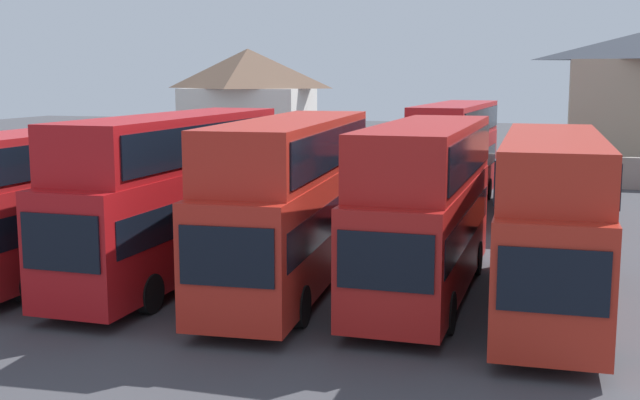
% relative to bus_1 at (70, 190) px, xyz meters
% --- Properties ---
extents(ground, '(140.00, 140.00, 0.00)m').
position_rel_bus_1_xyz_m(ground, '(7.81, 17.59, -2.65)').
color(ground, '#424247').
extents(depot_boundary_wall, '(56.00, 0.50, 1.80)m').
position_rel_bus_1_xyz_m(depot_boundary_wall, '(7.81, 25.54, -1.75)').
color(depot_boundary_wall, gray).
rests_on(depot_boundary_wall, ground).
extents(bus_1, '(2.85, 12.01, 4.69)m').
position_rel_bus_1_xyz_m(bus_1, '(0.00, 0.00, 0.00)').
color(bus_1, red).
rests_on(bus_1, ground).
extents(bus_2, '(2.74, 11.76, 5.18)m').
position_rel_bus_1_xyz_m(bus_2, '(3.80, -0.05, 0.26)').
color(bus_2, red).
rests_on(bus_2, ground).
extents(bus_3, '(3.36, 11.78, 5.11)m').
position_rel_bus_1_xyz_m(bus_3, '(7.74, -0.18, 0.22)').
color(bus_3, red).
rests_on(bus_3, ground).
extents(bus_4, '(2.74, 10.34, 5.04)m').
position_rel_bus_1_xyz_m(bus_4, '(11.73, -0.01, 0.18)').
color(bus_4, '#B31B18').
rests_on(bus_4, ground).
extents(bus_5, '(2.83, 11.08, 4.81)m').
position_rel_bus_1_xyz_m(bus_5, '(15.21, -0.47, 0.06)').
color(bus_5, red).
rests_on(bus_5, ground).
extents(bus_6, '(2.94, 10.99, 3.36)m').
position_rel_bus_1_xyz_m(bus_6, '(1.87, 15.79, -0.73)').
color(bus_6, red).
rests_on(bus_6, ground).
extents(bus_7, '(3.07, 11.35, 3.50)m').
position_rel_bus_1_xyz_m(bus_7, '(5.07, 15.20, -0.66)').
color(bus_7, red).
rests_on(bus_7, ground).
extents(bus_8, '(3.12, 11.59, 5.04)m').
position_rel_bus_1_xyz_m(bus_8, '(10.58, 16.01, 0.19)').
color(bus_8, '#B32125').
rests_on(bus_8, ground).
extents(bus_9, '(3.12, 11.26, 3.45)m').
position_rel_bus_1_xyz_m(bus_9, '(14.37, 15.17, -0.69)').
color(bus_9, red).
rests_on(bus_9, ground).
extents(house_terrace_left, '(9.34, 6.64, 8.33)m').
position_rel_bus_1_xyz_m(house_terrace_left, '(-7.13, 34.12, 1.60)').
color(house_terrace_left, silver).
rests_on(house_terrace_left, ground).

